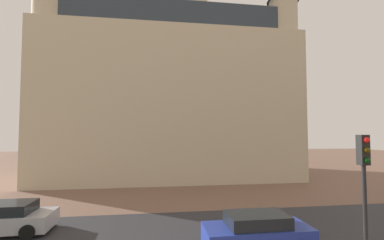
# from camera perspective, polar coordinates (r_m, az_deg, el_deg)

# --- Properties ---
(ground_plane) EXTENTS (120.00, 120.00, 0.00)m
(ground_plane) POSITION_cam_1_polar(r_m,az_deg,el_deg) (14.32, 1.41, -21.76)
(ground_plane) COLOR brown
(street_asphalt_strip) EXTENTS (120.00, 7.61, 0.00)m
(street_asphalt_strip) POSITION_cam_1_polar(r_m,az_deg,el_deg) (12.93, 2.63, -23.87)
(street_asphalt_strip) COLOR #2D2D33
(street_asphalt_strip) RESTS_ON ground_plane
(landmark_building) EXTENTS (25.55, 13.86, 33.22)m
(landmark_building) POSITION_cam_1_polar(r_m,az_deg,el_deg) (30.29, -4.49, 6.69)
(landmark_building) COLOR beige
(landmark_building) RESTS_ON ground_plane
(car_silver) EXTENTS (4.16, 2.07, 1.39)m
(car_silver) POSITION_cam_1_polar(r_m,az_deg,el_deg) (15.66, -35.43, -17.00)
(car_silver) COLOR #B2B2BC
(car_silver) RESTS_ON ground_plane
(car_blue) EXTENTS (4.22, 1.97, 1.43)m
(car_blue) POSITION_cam_1_polar(r_m,az_deg,el_deg) (11.66, 13.88, -22.55)
(car_blue) COLOR #23389E
(car_blue) RESTS_ON ground_plane
(traffic_light_pole) EXTENTS (0.28, 0.34, 4.58)m
(traffic_light_pole) POSITION_cam_1_polar(r_m,az_deg,el_deg) (9.47, 33.32, -11.06)
(traffic_light_pole) COLOR black
(traffic_light_pole) RESTS_ON ground_plane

